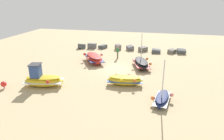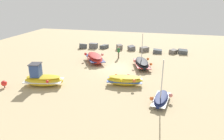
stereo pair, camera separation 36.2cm
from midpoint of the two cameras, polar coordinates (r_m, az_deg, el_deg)
ground_plane at (r=25.10m, az=2.08°, el=0.55°), size 50.90×50.90×0.00m
fishing_boat_0 at (r=20.28m, az=3.96°, el=-2.78°), size 3.60×1.83×0.97m
fishing_boat_1 at (r=27.18m, az=-4.29°, el=3.22°), size 3.72×4.52×1.16m
fishing_boat_2 at (r=21.07m, az=-17.72°, el=-2.30°), size 3.92×2.27×2.20m
fishing_boat_3 at (r=25.43m, az=8.44°, el=1.76°), size 2.62×4.35×4.06m
fishing_boat_4 at (r=17.55m, az=13.68°, el=-7.59°), size 1.79×3.14×3.73m
person_walking at (r=28.69m, az=2.15°, el=4.99°), size 0.32×0.32×1.64m
breakwater_rocks at (r=33.01m, az=5.35°, el=5.78°), size 16.81×2.24×0.98m
mooring_buoy_0 at (r=22.02m, az=-26.68°, el=-3.23°), size 0.53×0.53×0.71m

